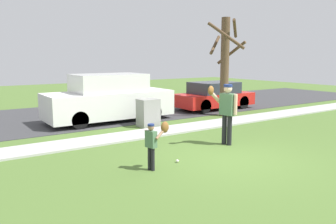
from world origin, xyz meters
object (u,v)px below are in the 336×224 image
object	(u,v)px
street_tree_near	(225,64)
parked_van_white	(109,99)
utility_cabinet	(148,113)
person_adult	(226,108)
parked_hatchback_red	(214,96)
baseball	(177,161)
person_child	(154,139)

from	to	relation	value
street_tree_near	parked_van_white	size ratio (longest dim) A/B	0.84
utility_cabinet	person_adult	bearing A→B (deg)	-82.03
person_adult	parked_van_white	world-z (taller)	parked_van_white
parked_van_white	parked_hatchback_red	distance (m)	5.64
baseball	utility_cabinet	xyz separation A→B (m)	(1.68, 4.19, 0.48)
person_child	parked_hatchback_red	distance (m)	9.59
person_adult	baseball	distance (m)	2.50
person_adult	parked_hatchback_red	distance (m)	7.01
utility_cabinet	parked_hatchback_red	world-z (taller)	parked_hatchback_red
baseball	person_child	bearing A→B (deg)	-168.83
baseball	street_tree_near	distance (m)	7.46
person_child	utility_cabinet	distance (m)	4.97
utility_cabinet	parked_hatchback_red	bearing A→B (deg)	20.90
street_tree_near	parked_van_white	bearing A→B (deg)	160.95
person_child	utility_cabinet	xyz separation A→B (m)	(2.43, 4.34, -0.21)
person_adult	street_tree_near	bearing A→B (deg)	-146.21
baseball	parked_van_white	bearing A→B (deg)	81.17
parked_hatchback_red	baseball	bearing A→B (deg)	-137.31
person_child	street_tree_near	distance (m)	7.96
utility_cabinet	street_tree_near	bearing A→B (deg)	2.32
person_adult	street_tree_near	xyz separation A→B (m)	(3.46, 3.74, 1.16)
baseball	parked_van_white	xyz separation A→B (m)	(0.93, 5.98, 0.87)
parked_hatchback_red	utility_cabinet	bearing A→B (deg)	-159.10
street_tree_near	utility_cabinet	bearing A→B (deg)	-177.68
baseball	street_tree_near	bearing A→B (deg)	37.66
person_child	utility_cabinet	world-z (taller)	person_child
person_adult	parked_hatchback_red	xyz separation A→B (m)	(4.39, 5.45, -0.45)
person_adult	utility_cabinet	xyz separation A→B (m)	(-0.50, 3.58, -0.59)
utility_cabinet	parked_van_white	xyz separation A→B (m)	(-0.75, 1.79, 0.39)
person_child	parked_van_white	size ratio (longest dim) A/B	0.22
person_child	street_tree_near	bearing A→B (deg)	21.67
person_adult	parked_van_white	xyz separation A→B (m)	(-1.25, 5.37, -0.20)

